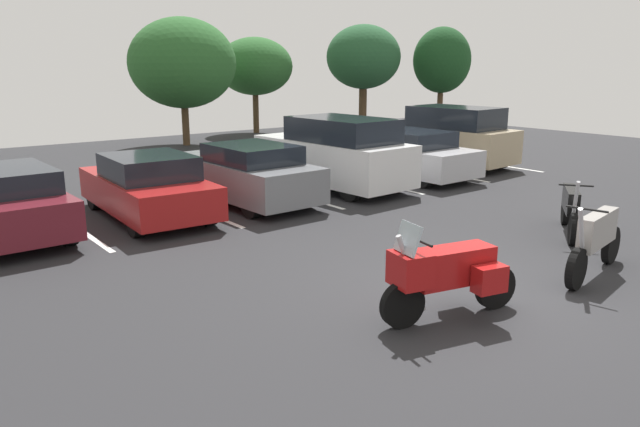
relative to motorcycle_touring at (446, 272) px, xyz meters
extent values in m
cube|color=#262628|center=(1.04, 0.45, -0.71)|extent=(44.00, 44.00, 0.10)
cylinder|color=black|center=(-0.66, 0.15, -0.35)|extent=(0.64, 0.26, 0.63)
cylinder|color=black|center=(0.84, -0.19, -0.35)|extent=(0.64, 0.26, 0.63)
cube|color=#A51414|center=(0.09, -0.02, 0.08)|extent=(1.22, 0.66, 0.49)
cylinder|color=#B2B2B7|center=(-0.54, 0.12, 0.06)|extent=(0.50, 0.18, 1.10)
cylinder|color=black|center=(-0.46, 0.10, 0.51)|extent=(0.17, 0.61, 0.04)
cube|color=#A51414|center=(-0.56, 0.13, 0.13)|extent=(0.54, 0.58, 0.44)
cube|color=#B2C1CC|center=(-0.61, 0.14, 0.55)|extent=(0.25, 0.46, 0.39)
cube|color=#A51414|center=(0.35, -0.44, -0.05)|extent=(0.48, 0.33, 0.36)
cube|color=#A51414|center=(0.50, 0.24, -0.05)|extent=(0.48, 0.33, 0.36)
cylinder|color=black|center=(4.57, 0.81, -0.35)|extent=(0.57, 0.46, 0.62)
cylinder|color=black|center=(5.89, 1.75, -0.35)|extent=(0.57, 0.46, 0.62)
cube|color=black|center=(5.23, 1.28, 0.05)|extent=(1.12, 0.89, 0.45)
cylinder|color=#B2B2B7|center=(4.67, 0.88, 0.05)|extent=(0.44, 0.34, 1.09)
cylinder|color=black|center=(4.73, 0.93, 0.46)|extent=(0.39, 0.53, 0.04)
cylinder|color=black|center=(2.43, -0.49, -0.34)|extent=(0.66, 0.24, 0.65)
cylinder|color=black|center=(4.08, -0.17, -0.34)|extent=(0.66, 0.24, 0.65)
cube|color=gray|center=(3.25, -0.33, 0.12)|extent=(1.28, 0.47, 0.54)
cylinder|color=#B2B2B7|center=(2.55, -0.47, 0.08)|extent=(0.51, 0.16, 1.12)
cylinder|color=black|center=(2.62, -0.45, 0.57)|extent=(0.15, 0.62, 0.04)
cube|color=silver|center=(-2.52, 8.07, -0.66)|extent=(0.12, 4.74, 0.01)
cube|color=silver|center=(0.25, 8.07, -0.66)|extent=(0.12, 4.74, 0.01)
cube|color=silver|center=(3.01, 8.07, -0.66)|extent=(0.12, 4.74, 0.01)
cube|color=silver|center=(5.78, 8.07, -0.66)|extent=(0.12, 4.74, 0.01)
cube|color=silver|center=(8.55, 8.07, -0.66)|extent=(0.12, 4.74, 0.01)
cube|color=silver|center=(11.31, 8.07, -0.66)|extent=(0.12, 4.74, 0.01)
cube|color=maroon|center=(-3.80, 8.17, -0.06)|extent=(1.85, 4.46, 0.73)
cube|color=black|center=(-3.79, 7.86, 0.53)|extent=(1.67, 2.24, 0.44)
cylinder|color=black|center=(-3.07, 9.69, -0.30)|extent=(0.23, 0.72, 0.72)
cylinder|color=black|center=(-3.01, 6.67, -0.30)|extent=(0.23, 0.72, 0.72)
cube|color=maroon|center=(-0.93, 7.86, -0.09)|extent=(2.03, 4.37, 0.70)
cube|color=black|center=(-0.94, 7.68, 0.51)|extent=(1.78, 2.08, 0.51)
cylinder|color=black|center=(-1.65, 9.36, -0.33)|extent=(0.25, 0.68, 0.67)
cylinder|color=black|center=(-0.08, 9.29, -0.33)|extent=(0.25, 0.68, 0.67)
cylinder|color=black|center=(-1.79, 6.44, -0.33)|extent=(0.25, 0.68, 0.67)
cylinder|color=black|center=(-0.21, 6.37, -0.33)|extent=(0.25, 0.68, 0.67)
cube|color=slate|center=(1.57, 7.94, -0.04)|extent=(1.94, 4.69, 0.83)
cube|color=black|center=(1.59, 7.48, 0.59)|extent=(1.73, 2.16, 0.44)
cylinder|color=black|center=(0.75, 9.49, -0.34)|extent=(0.24, 0.65, 0.64)
cylinder|color=black|center=(2.30, 9.54, -0.34)|extent=(0.24, 0.65, 0.64)
cylinder|color=black|center=(0.84, 6.34, -0.34)|extent=(0.24, 0.65, 0.64)
cylinder|color=black|center=(2.39, 6.39, -0.34)|extent=(0.24, 0.65, 0.64)
cube|color=white|center=(4.44, 7.93, 0.11)|extent=(2.17, 4.84, 1.11)
cube|color=black|center=(4.46, 7.53, 0.98)|extent=(1.92, 2.96, 0.63)
cylinder|color=black|center=(3.52, 9.50, -0.32)|extent=(0.26, 0.70, 0.68)
cylinder|color=black|center=(5.19, 9.58, -0.32)|extent=(0.26, 0.70, 0.68)
cylinder|color=black|center=(3.69, 6.27, -0.32)|extent=(0.26, 0.70, 0.68)
cylinder|color=black|center=(5.35, 6.36, -0.32)|extent=(0.26, 0.70, 0.68)
cube|color=#B7B7BC|center=(7.19, 7.93, -0.07)|extent=(2.00, 4.72, 0.76)
cube|color=black|center=(7.20, 7.65, 0.54)|extent=(1.81, 2.29, 0.46)
cylinder|color=black|center=(6.33, 9.51, -0.34)|extent=(0.23, 0.64, 0.64)
cylinder|color=black|center=(8.00, 9.53, -0.34)|extent=(0.23, 0.64, 0.64)
cylinder|color=black|center=(6.38, 6.32, -0.34)|extent=(0.23, 0.64, 0.64)
cylinder|color=black|center=(8.05, 6.35, -0.34)|extent=(0.23, 0.64, 0.64)
cube|color=tan|center=(9.86, 8.39, 0.10)|extent=(2.23, 4.45, 1.07)
cube|color=black|center=(9.88, 8.21, 0.98)|extent=(1.96, 2.98, 0.69)
cylinder|color=black|center=(8.93, 9.79, -0.31)|extent=(0.27, 0.72, 0.70)
cylinder|color=black|center=(10.57, 9.91, -0.31)|extent=(0.27, 0.72, 0.70)
cylinder|color=black|center=(9.16, 6.86, -0.31)|extent=(0.27, 0.72, 0.70)
cylinder|color=black|center=(10.79, 6.99, -0.31)|extent=(0.27, 0.72, 0.70)
cylinder|color=#4C3823|center=(10.13, 21.05, 0.26)|extent=(0.29, 0.29, 1.84)
ellipsoid|color=#285B28|center=(10.13, 21.05, 2.57)|extent=(3.70, 3.70, 2.78)
cylinder|color=#4C3823|center=(15.06, 18.61, 0.39)|extent=(0.40, 0.40, 2.10)
ellipsoid|color=#23512D|center=(15.06, 18.61, 3.03)|extent=(3.74, 3.74, 3.18)
cylinder|color=#4C3823|center=(5.24, 18.76, 0.11)|extent=(0.30, 0.30, 1.55)
ellipsoid|color=#285B28|center=(5.24, 18.76, 2.73)|extent=(4.39, 4.39, 3.68)
cylinder|color=#4C3823|center=(19.05, 16.93, 0.26)|extent=(0.30, 0.30, 1.85)
ellipsoid|color=#19421E|center=(19.05, 16.93, 2.88)|extent=(3.00, 3.00, 3.38)
camera|label=1|loc=(-6.02, -5.02, 2.70)|focal=34.09mm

